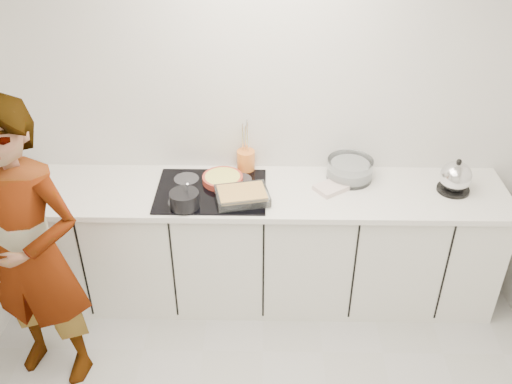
{
  "coord_description": "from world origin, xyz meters",
  "views": [
    {
      "loc": [
        -0.0,
        -1.89,
        2.97
      ],
      "look_at": [
        -0.05,
        1.05,
        1.05
      ],
      "focal_mm": 40.0,
      "sensor_mm": 36.0,
      "label": 1
    }
  ],
  "objects_px": {
    "kettle": "(456,178)",
    "cook": "(31,254)",
    "mixing_bowl": "(350,170)",
    "hob": "(211,191)",
    "tart_dish": "(223,179)",
    "baking_dish": "(242,195)",
    "saucepan": "(184,200)",
    "utensil_crock": "(246,161)"
  },
  "relations": [
    {
      "from": "kettle",
      "to": "cook",
      "type": "distance_m",
      "value": 2.66
    },
    {
      "from": "kettle",
      "to": "mixing_bowl",
      "type": "bearing_deg",
      "value": 167.78
    },
    {
      "from": "hob",
      "to": "mixing_bowl",
      "type": "bearing_deg",
      "value": 11.23
    },
    {
      "from": "tart_dish",
      "to": "baking_dish",
      "type": "bearing_deg",
      "value": -57.18
    },
    {
      "from": "kettle",
      "to": "cook",
      "type": "xyz_separation_m",
      "value": [
        -2.56,
        -0.72,
        -0.09
      ]
    },
    {
      "from": "saucepan",
      "to": "kettle",
      "type": "height_order",
      "value": "kettle"
    },
    {
      "from": "tart_dish",
      "to": "utensil_crock",
      "type": "relative_size",
      "value": 1.88
    },
    {
      "from": "kettle",
      "to": "cook",
      "type": "height_order",
      "value": "cook"
    },
    {
      "from": "tart_dish",
      "to": "hob",
      "type": "bearing_deg",
      "value": -123.47
    },
    {
      "from": "saucepan",
      "to": "kettle",
      "type": "distance_m",
      "value": 1.77
    },
    {
      "from": "tart_dish",
      "to": "utensil_crock",
      "type": "height_order",
      "value": "utensil_crock"
    },
    {
      "from": "baking_dish",
      "to": "kettle",
      "type": "xyz_separation_m",
      "value": [
        1.39,
        0.15,
        0.05
      ]
    },
    {
      "from": "mixing_bowl",
      "to": "utensil_crock",
      "type": "height_order",
      "value": "utensil_crock"
    },
    {
      "from": "kettle",
      "to": "utensil_crock",
      "type": "relative_size",
      "value": 1.74
    },
    {
      "from": "kettle",
      "to": "hob",
      "type": "bearing_deg",
      "value": -178.58
    },
    {
      "from": "baking_dish",
      "to": "kettle",
      "type": "relative_size",
      "value": 1.4
    },
    {
      "from": "mixing_bowl",
      "to": "kettle",
      "type": "relative_size",
      "value": 1.53
    },
    {
      "from": "baking_dish",
      "to": "cook",
      "type": "distance_m",
      "value": 1.3
    },
    {
      "from": "cook",
      "to": "saucepan",
      "type": "bearing_deg",
      "value": 44.0
    },
    {
      "from": "baking_dish",
      "to": "hob",
      "type": "bearing_deg",
      "value": 152.19
    },
    {
      "from": "hob",
      "to": "mixing_bowl",
      "type": "distance_m",
      "value": 0.95
    },
    {
      "from": "cook",
      "to": "tart_dish",
      "type": "bearing_deg",
      "value": 50.29
    },
    {
      "from": "tart_dish",
      "to": "cook",
      "type": "height_order",
      "value": "cook"
    },
    {
      "from": "baking_dish",
      "to": "utensil_crock",
      "type": "bearing_deg",
      "value": 88.11
    },
    {
      "from": "hob",
      "to": "mixing_bowl",
      "type": "height_order",
      "value": "mixing_bowl"
    },
    {
      "from": "tart_dish",
      "to": "mixing_bowl",
      "type": "height_order",
      "value": "mixing_bowl"
    },
    {
      "from": "hob",
      "to": "mixing_bowl",
      "type": "xyz_separation_m",
      "value": [
        0.93,
        0.18,
        0.06
      ]
    },
    {
      "from": "hob",
      "to": "cook",
      "type": "bearing_deg",
      "value": -144.83
    },
    {
      "from": "tart_dish",
      "to": "baking_dish",
      "type": "distance_m",
      "value": 0.26
    },
    {
      "from": "tart_dish",
      "to": "cook",
      "type": "bearing_deg",
      "value": -142.78
    },
    {
      "from": "baking_dish",
      "to": "mixing_bowl",
      "type": "height_order",
      "value": "mixing_bowl"
    },
    {
      "from": "mixing_bowl",
      "to": "kettle",
      "type": "xyz_separation_m",
      "value": [
        0.67,
        -0.15,
        0.04
      ]
    },
    {
      "from": "tart_dish",
      "to": "saucepan",
      "type": "bearing_deg",
      "value": -126.5
    },
    {
      "from": "tart_dish",
      "to": "saucepan",
      "type": "height_order",
      "value": "saucepan"
    },
    {
      "from": "utensil_crock",
      "to": "mixing_bowl",
      "type": "bearing_deg",
      "value": -7.49
    },
    {
      "from": "kettle",
      "to": "cook",
      "type": "bearing_deg",
      "value": -164.39
    },
    {
      "from": "kettle",
      "to": "cook",
      "type": "relative_size",
      "value": 0.15
    },
    {
      "from": "utensil_crock",
      "to": "saucepan",
      "type": "bearing_deg",
      "value": -128.38
    },
    {
      "from": "utensil_crock",
      "to": "cook",
      "type": "height_order",
      "value": "cook"
    },
    {
      "from": "cook",
      "to": "utensil_crock",
      "type": "bearing_deg",
      "value": 52.01
    },
    {
      "from": "baking_dish",
      "to": "mixing_bowl",
      "type": "bearing_deg",
      "value": 22.24
    },
    {
      "from": "mixing_bowl",
      "to": "kettle",
      "type": "height_order",
      "value": "kettle"
    }
  ]
}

